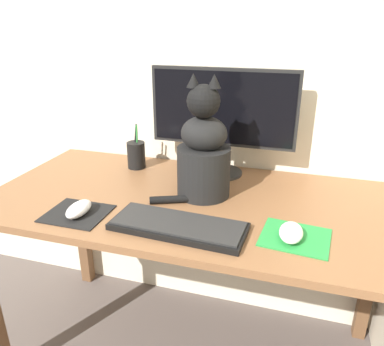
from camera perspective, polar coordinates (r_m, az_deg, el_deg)
The scene contains 10 objects.
wall_back at distance 1.54m, azimuth 4.36°, elevation 20.38°, with size 7.00×0.04×2.50m.
desk at distance 1.35m, azimuth 0.05°, elevation -7.37°, with size 1.44×0.69×0.72m.
monitor at distance 1.44m, azimuth 4.69°, elevation 8.86°, with size 0.56×0.17×0.42m.
keyboard at distance 1.12m, azimuth -2.09°, elevation -8.02°, with size 0.41×0.18×0.02m.
mousepad_left at distance 1.26m, azimuth -17.08°, elevation -5.91°, with size 0.19×0.17×0.00m.
mousepad_right at distance 1.12m, azimuth 15.45°, elevation -9.43°, with size 0.21×0.18×0.00m.
computer_mouse_left at distance 1.23m, azimuth -16.86°, elevation -5.27°, with size 0.06×0.11×0.04m.
computer_mouse_right at distance 1.10m, azimuth 14.86°, elevation -8.75°, with size 0.07×0.11×0.04m.
cat at distance 1.27m, azimuth 1.74°, elevation 3.08°, with size 0.25×0.24×0.42m.
pen_cup at distance 1.57m, azimuth -8.50°, elevation 2.77°, with size 0.07×0.07×0.18m.
Camera 1 is at (0.34, -1.12, 1.30)m, focal length 35.00 mm.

